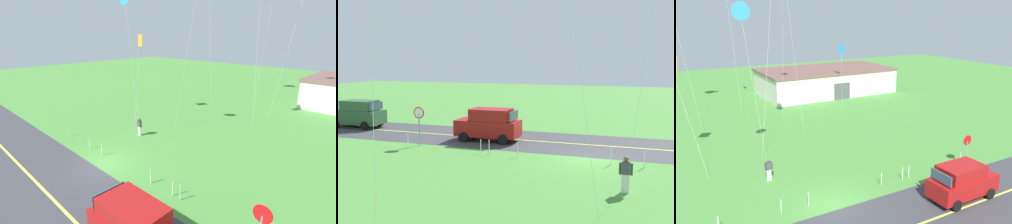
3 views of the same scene
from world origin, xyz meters
The scene contains 13 objects.
ground_plane centered at (0.00, 0.00, -0.05)m, with size 120.00×120.00×0.10m, color #478438.
asphalt_road centered at (0.00, -4.00, 0.00)m, with size 120.00×7.00×0.00m, color #38383D.
road_centre_stripe centered at (0.00, -4.00, 0.01)m, with size 120.00×0.16×0.00m, color #E5E04C.
car_suv_foreground centered at (7.19, -3.08, 1.15)m, with size 4.40×2.12×2.24m.
car_parked_east_far centered at (19.39, -4.54, 1.15)m, with size 4.40×2.12×2.24m.
stop_sign centered at (10.90, -0.10, 1.80)m, with size 0.76×0.08×2.56m.
person_adult_near centered at (-2.35, 5.10, 0.86)m, with size 0.58×0.22×1.60m.
fence_post_1 centered at (-3.08, 0.70, 0.45)m, with size 0.05×0.05×0.90m, color silver.
fence_post_2 centered at (-1.38, 0.70, 0.45)m, with size 0.05×0.05×0.90m, color silver.
fence_post_3 centered at (3.89, 0.70, 0.45)m, with size 0.05×0.05×0.90m, color silver.
fence_post_4 centered at (5.68, 0.70, 0.45)m, with size 0.05×0.05×0.90m, color silver.
fence_post_5 centered at (6.21, 0.70, 0.45)m, with size 0.05×0.05×0.90m, color silver.
fence_post_6 centered at (11.28, 0.70, 0.45)m, with size 0.05×0.05×0.90m, color silver.
Camera 2 is at (-3.08, 22.54, 5.78)m, focal length 43.22 mm.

